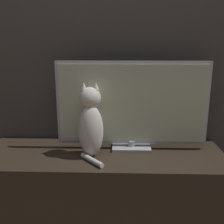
# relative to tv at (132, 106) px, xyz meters

# --- Properties ---
(wall_back) EXTENTS (4.80, 0.05, 2.60)m
(wall_back) POSITION_rel_tv_xyz_m (-0.17, 0.21, 0.51)
(wall_back) COLOR #47423D
(wall_back) RESTS_ON ground_plane
(tv_stand) EXTENTS (1.48, 0.49, 0.51)m
(tv_stand) POSITION_rel_tv_xyz_m (-0.17, -0.08, -0.53)
(tv_stand) COLOR #33281E
(tv_stand) RESTS_ON ground_plane
(tv) EXTENTS (0.93, 0.14, 0.55)m
(tv) POSITION_rel_tv_xyz_m (0.00, 0.00, 0.00)
(tv) COLOR #B7B7BC
(tv) RESTS_ON tv_stand
(cat) EXTENTS (0.17, 0.27, 0.44)m
(cat) POSITION_rel_tv_xyz_m (-0.24, -0.11, -0.08)
(cat) COLOR silver
(cat) RESTS_ON tv_stand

